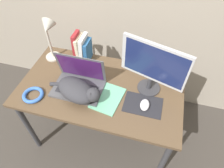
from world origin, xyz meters
The scene contains 11 objects.
ground_plane centered at (0.00, 0.00, 0.00)m, with size 12.00×12.00×0.00m, color #3D3833.
desk centered at (0.00, 0.36, 0.65)m, with size 1.26×0.71×0.73m.
laptop centered at (-0.16, 0.31, 0.78)m, with size 0.38×0.25×0.26m.
cat centered at (-0.13, 0.22, 0.80)m, with size 0.43×0.30×0.15m.
external_monitor centered at (0.36, 0.44, 0.96)m, with size 0.47×0.17×0.42m.
mousepad centered at (0.34, 0.27, 0.73)m, with size 0.27×0.19×0.00m.
computer_mouse centered at (0.36, 0.26, 0.75)m, with size 0.06×0.10×0.03m.
book_row centered at (-0.25, 0.63, 0.84)m, with size 0.13×0.15×0.26m.
desk_lamp centered at (-0.48, 0.55, 1.00)m, with size 0.17×0.17×0.41m.
cable_coil centered at (-0.46, 0.13, 0.74)m, with size 0.16×0.16×0.03m.
notepad centered at (0.09, 0.26, 0.73)m, with size 0.23×0.29×0.01m.
Camera 1 is at (0.36, -0.60, 1.90)m, focal length 32.00 mm.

